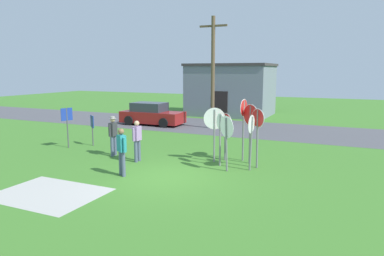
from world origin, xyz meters
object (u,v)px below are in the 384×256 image
object	(u,v)px
stop_sign_tallest	(227,134)
info_panel_leftmost	(92,125)
stop_sign_rear_right	(225,128)
stop_sign_low_front	(251,133)
info_panel_middle	(67,120)
stop_sign_leaning_left	(214,125)
person_in_teal	(113,134)
stop_sign_nearest	(250,123)
person_in_blue	(137,139)
stop_sign_rear_left	(258,128)
utility_pole	(213,71)
person_with_sunhat	(122,149)
parked_car_on_street	(152,115)
stop_sign_center_cluster	(220,131)
stop_sign_far_back	(244,119)

from	to	relation	value
stop_sign_tallest	info_panel_leftmost	bearing A→B (deg)	168.27
stop_sign_rear_right	info_panel_leftmost	size ratio (longest dim) A/B	1.32
stop_sign_low_front	info_panel_middle	bearing A→B (deg)	178.81
stop_sign_rear_right	stop_sign_leaning_left	bearing A→B (deg)	-128.30
stop_sign_rear_right	person_in_teal	world-z (taller)	stop_sign_rear_right
person_in_teal	info_panel_middle	bearing A→B (deg)	171.95
person_in_teal	info_panel_middle	world-z (taller)	info_panel_middle
stop_sign_nearest	stop_sign_low_front	xyz separation A→B (m)	(0.30, -0.98, -0.25)
stop_sign_leaning_left	person_in_blue	xyz separation A→B (m)	(-2.86, -1.27, -0.58)
stop_sign_rear_left	utility_pole	bearing A→B (deg)	121.43
stop_sign_rear_left	info_panel_middle	bearing A→B (deg)	-178.42
stop_sign_nearest	person_in_blue	distance (m)	4.59
stop_sign_nearest	person_with_sunhat	world-z (taller)	stop_sign_nearest
parked_car_on_street	stop_sign_nearest	world-z (taller)	stop_sign_nearest
stop_sign_leaning_left	info_panel_middle	bearing A→B (deg)	-176.59
stop_sign_tallest	info_panel_leftmost	world-z (taller)	stop_sign_tallest
stop_sign_nearest	info_panel_leftmost	world-z (taller)	stop_sign_nearest
person_in_blue	stop_sign_leaning_left	bearing A→B (deg)	24.00
person_in_teal	info_panel_leftmost	distance (m)	2.59
stop_sign_tallest	stop_sign_nearest	bearing A→B (deg)	71.81
stop_sign_center_cluster	person_in_teal	xyz separation A→B (m)	(-4.79, -0.36, -0.40)
parked_car_on_street	stop_sign_tallest	xyz separation A→B (m)	(8.38, -8.71, 0.73)
parked_car_on_street	stop_sign_low_front	distance (m)	12.34
person_in_teal	info_panel_middle	distance (m)	3.04
utility_pole	person_with_sunhat	size ratio (longest dim) A/B	4.14
stop_sign_rear_right	stop_sign_rear_left	world-z (taller)	stop_sign_rear_left
utility_pole	stop_sign_low_front	size ratio (longest dim) A/B	3.36
info_panel_leftmost	stop_sign_rear_right	bearing A→B (deg)	-0.29
stop_sign_center_cluster	stop_sign_nearest	xyz separation A→B (m)	(0.95, 0.85, 0.28)
stop_sign_nearest	stop_sign_far_back	bearing A→B (deg)	139.70
stop_sign_leaning_left	info_panel_leftmost	distance (m)	6.63
stop_sign_center_cluster	info_panel_middle	size ratio (longest dim) A/B	1.07
utility_pole	stop_sign_rear_left	size ratio (longest dim) A/B	3.07
stop_sign_rear_right	person_with_sunhat	distance (m)	4.42
person_in_teal	person_with_sunhat	world-z (taller)	person_in_teal
stop_sign_center_cluster	info_panel_leftmost	distance (m)	7.09
info_panel_middle	stop_sign_far_back	bearing A→B (deg)	7.50
stop_sign_low_front	stop_sign_tallest	bearing A→B (deg)	-148.13
stop_sign_nearest	person_with_sunhat	distance (m)	5.11
stop_sign_tallest	person_in_teal	size ratio (longest dim) A/B	1.19
stop_sign_tallest	stop_sign_rear_right	size ratio (longest dim) A/B	1.05
stop_sign_low_front	person_with_sunhat	bearing A→B (deg)	-147.32
info_panel_leftmost	info_panel_middle	world-z (taller)	info_panel_middle
stop_sign_low_front	stop_sign_rear_left	bearing A→B (deg)	74.18
stop_sign_leaning_left	stop_sign_nearest	bearing A→B (deg)	14.35
stop_sign_center_cluster	stop_sign_nearest	size ratio (longest dim) A/B	0.86
stop_sign_far_back	stop_sign_center_cluster	bearing A→B (deg)	-116.68
stop_sign_tallest	person_with_sunhat	world-z (taller)	stop_sign_tallest
stop_sign_rear_right	stop_sign_low_front	size ratio (longest dim) A/B	0.95
stop_sign_rear_left	person_in_blue	xyz separation A→B (m)	(-4.66, -1.09, -0.60)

